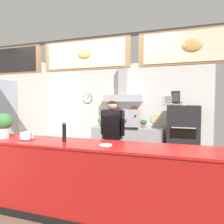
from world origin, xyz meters
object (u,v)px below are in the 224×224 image
condiment_plate (106,145)px  napkin_holder (27,136)px  potted_sage (117,121)px  potted_basil (102,121)px  pizza_oven (182,136)px  potted_rosemary (144,123)px  pepper_grinder (64,131)px  espresso_machine (131,119)px  basil_vase (3,124)px  shop_worker (112,137)px

condiment_plate → napkin_holder: bearing=179.8°
potted_sage → potted_basil: (-0.43, -0.03, 0.00)m
pizza_oven → potted_sage: bearing=175.7°
potted_rosemary → pepper_grinder: bearing=-106.1°
potted_sage → condiment_plate: bearing=-77.6°
pepper_grinder → condiment_plate: bearing=-5.7°
potted_sage → espresso_machine: bearing=-7.1°
potted_sage → potted_basil: size_ratio=0.98×
pizza_oven → condiment_plate: size_ratio=9.59×
potted_basil → basil_vase: (-0.65, -2.74, 0.19)m
potted_basil → napkin_holder: 2.75m
potted_basil → basil_vase: size_ratio=0.70×
condiment_plate → potted_sage: bearing=102.4°
basil_vase → potted_basil: bearing=76.7°
espresso_machine → potted_sage: espresso_machine is taller
shop_worker → espresso_machine: (0.12, 1.36, 0.27)m
napkin_holder → basil_vase: basil_vase is taller
espresso_machine → condiment_plate: bearing=-85.8°
shop_worker → potted_basil: shop_worker is taller
pizza_oven → condiment_plate: pizza_oven is taller
pizza_oven → basil_vase: pizza_oven is taller
basil_vase → pepper_grinder: size_ratio=1.31×
shop_worker → potted_sage: shop_worker is taller
espresso_machine → condiment_plate: espresso_machine is taller
espresso_machine → basil_vase: basil_vase is taller
napkin_holder → potted_sage: bearing=77.1°
potted_basil → pepper_grinder: pepper_grinder is taller
espresso_machine → basil_vase: size_ratio=1.31×
condiment_plate → pepper_grinder: bearing=174.3°
potted_sage → napkin_holder: 2.85m
pizza_oven → potted_basil: bearing=177.5°
potted_basil → condiment_plate: bearing=-69.2°
condiment_plate → pepper_grinder: (-0.65, 0.06, 0.14)m
espresso_machine → potted_sage: bearing=172.9°
potted_basil → pizza_oven: bearing=-2.5°
potted_rosemary → potted_sage: bearing=-179.4°
potted_sage → condiment_plate: size_ratio=1.58×
pizza_oven → potted_sage: (-1.72, 0.13, 0.30)m
espresso_machine → potted_basil: bearing=178.9°
shop_worker → napkin_holder: bearing=63.4°
pepper_grinder → basil_vase: bearing=-176.9°
pizza_oven → condiment_plate: (-1.11, -2.65, 0.29)m
napkin_holder → pepper_grinder: size_ratio=0.55×
napkin_holder → espresso_machine: bearing=68.9°
napkin_holder → pepper_grinder: bearing=5.8°
espresso_machine → basil_vase: (-1.49, -2.72, 0.11)m
condiment_plate → basil_vase: basil_vase is taller
condiment_plate → napkin_holder: 1.25m
espresso_machine → potted_basil: espresso_machine is taller
pizza_oven → napkin_holder: pizza_oven is taller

